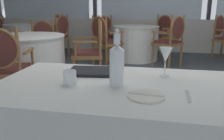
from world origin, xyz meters
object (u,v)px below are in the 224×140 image
dining_chair_1_2 (4,62)px  dining_chair_2_3 (1,30)px  side_plate (146,96)px  menu_book (94,71)px  dining_chair_2_1 (59,33)px  dining_chair_3_1 (108,32)px  dining_chair_3_0 (161,32)px  dining_chair_3_3 (172,37)px  wine_glass (166,55)px  dining_chair_1_0 (42,40)px  water_bottle (117,63)px  dining_chair_3_2 (104,37)px  water_tumbler (70,77)px  dining_chair_0_2 (224,34)px  dining_chair_1_3 (93,47)px  dining_chair_2_2 (54,29)px

dining_chair_1_2 → dining_chair_2_3: (-2.43, 3.37, -0.01)m
side_plate → dining_chair_1_2: dining_chair_1_2 is taller
menu_book → dining_chair_1_2: dining_chair_1_2 is taller
side_plate → dining_chair_2_1: 4.63m
dining_chair_3_1 → dining_chair_3_0: bearing=45.1°
dining_chair_2_3 → dining_chair_3_3: 4.48m
dining_chair_3_3 → wine_glass: bearing=123.1°
dining_chair_3_0 → dining_chair_2_1: bearing=-31.1°
dining_chair_1_0 → dining_chair_3_1: bearing=134.9°
water_bottle → wine_glass: (0.27, 0.23, 0.01)m
dining_chair_3_0 → dining_chair_3_3: bearing=45.0°
dining_chair_3_0 → dining_chair_3_2: 1.89m
side_plate → dining_chair_2_3: size_ratio=0.20×
water_tumbler → dining_chair_0_2: (1.90, 4.53, -0.21)m
water_bottle → dining_chair_1_2: water_bottle is taller
water_bottle → dining_chair_0_2: (1.63, 4.50, -0.30)m
dining_chair_1_3 → dining_chair_2_3: 3.80m
wine_glass → dining_chair_3_0: size_ratio=0.19×
dining_chair_2_1 → wine_glass: bearing=138.6°
side_plate → dining_chair_2_1: bearing=118.6°
dining_chair_2_3 → dining_chair_3_0: 4.21m
wine_glass → dining_chair_3_1: size_ratio=0.20×
water_tumbler → dining_chair_3_3: 3.65m
dining_chair_1_0 → dining_chair_1_2: 1.99m
dining_chair_1_2 → dining_chair_2_1: (-0.55, 2.82, 0.02)m
dining_chair_1_2 → dining_chair_3_2: size_ratio=0.97×
dining_chair_2_1 → dining_chair_2_3: (-1.88, 0.56, -0.03)m
dining_chair_0_2 → dining_chair_2_2: 4.38m
dining_chair_3_3 → side_plate: bearing=122.0°
dining_chair_1_3 → side_plate: bearing=96.3°
dining_chair_2_1 → dining_chair_1_2: bearing=117.5°
dining_chair_3_0 → water_bottle: bearing=33.3°
dining_chair_1_2 → dining_chair_1_3: size_ratio=0.99×
dining_chair_1_2 → dining_chair_3_1: 3.60m
dining_chair_0_2 → water_tumbler: bearing=-72.0°
dining_chair_1_2 → dining_chair_3_0: 4.16m
side_plate → dining_chair_3_1: bearing=104.3°
dining_chair_2_3 → wine_glass: bearing=-28.8°
dining_chair_0_2 → dining_chair_3_0: size_ratio=1.02×
dining_chair_1_2 → dining_chair_3_0: (1.76, 3.77, -0.00)m
water_bottle → dining_chair_3_0: water_bottle is taller
dining_chair_0_2 → dining_chair_3_2: 2.74m
dining_chair_2_3 → dining_chair_3_1: (2.87, 0.20, -0.01)m
side_plate → dining_chair_3_3: (0.29, 3.69, -0.17)m
water_bottle → dining_chair_2_1: bearing=117.6°
dining_chair_3_3 → dining_chair_0_2: bearing=-104.1°
dining_chair_1_3 → dining_chair_2_1: (-1.25, 1.59, 0.01)m
wine_glass → dining_chair_2_2: size_ratio=0.20×
side_plate → dining_chair_2_2: bearing=118.6°
dining_chair_1_3 → dining_chair_2_2: 3.41m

